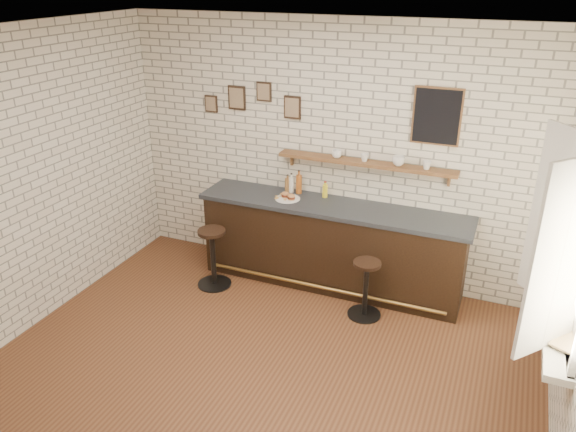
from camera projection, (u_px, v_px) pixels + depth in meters
name	position (u px, v px, depth m)	size (l,w,h in m)	color
ground	(262.00, 366.00, 5.30)	(5.00, 5.00, 0.00)	brown
bar_counter	(331.00, 245.00, 6.48)	(3.10, 0.65, 1.01)	black
sandwich_plate	(288.00, 199.00, 6.44)	(0.28, 0.28, 0.01)	white
ciabatta_sandwich	(288.00, 196.00, 6.42)	(0.20, 0.14, 0.06)	tan
potato_chips	(286.00, 198.00, 6.44)	(0.25, 0.19, 0.00)	#C29244
bitters_bottle_brown	(288.00, 185.00, 6.63)	(0.06, 0.06, 0.21)	brown
bitters_bottle_white	(291.00, 184.00, 6.60)	(0.06, 0.06, 0.23)	white
bitters_bottle_amber	(299.00, 184.00, 6.56)	(0.07, 0.07, 0.28)	#A6531A
condiment_bottle_yellow	(325.00, 191.00, 6.46)	(0.06, 0.06, 0.19)	yellow
bar_stool_left	(213.00, 256.00, 6.50)	(0.40, 0.40, 0.72)	black
bar_stool_right	(366.00, 287.00, 5.94)	(0.36, 0.36, 0.65)	black
wall_shelf	(365.00, 163.00, 6.16)	(2.00, 0.18, 0.18)	brown
shelf_cup_a	(337.00, 154.00, 6.24)	(0.11, 0.11, 0.09)	white
shelf_cup_b	(365.00, 158.00, 6.13)	(0.09, 0.09, 0.08)	white
shelf_cup_c	(399.00, 161.00, 6.00)	(0.13, 0.13, 0.10)	white
shelf_cup_d	(427.00, 165.00, 5.89)	(0.09, 0.09, 0.09)	white
back_wall_decor	(355.00, 109.00, 6.05)	(2.96, 0.02, 0.56)	black
window_sill	(557.00, 328.00, 4.34)	(0.20, 1.35, 0.06)	white
casement_window	(570.00, 240.00, 4.05)	(0.40, 1.30, 1.56)	white
book_lower	(555.00, 341.00, 4.12)	(0.17, 0.23, 0.02)	tan
book_upper	(556.00, 337.00, 4.13)	(0.18, 0.24, 0.02)	tan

